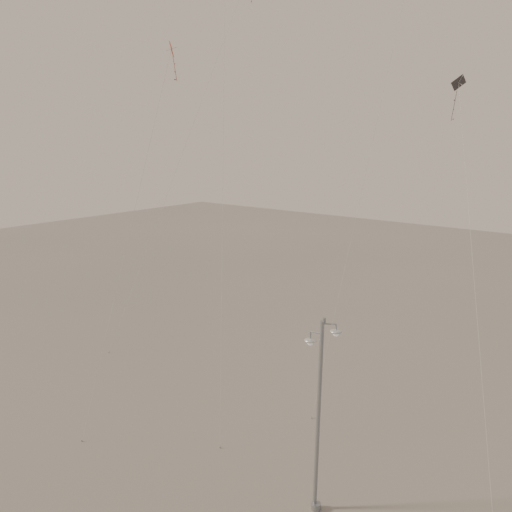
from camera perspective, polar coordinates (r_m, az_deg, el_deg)
The scene contains 6 objects.
ground at distance 30.21m, azimuth -1.83°, elevation -20.79°, with size 160.00×160.00×0.00m, color gray.
street_lamp at distance 25.45m, azimuth 6.32°, elevation -15.11°, with size 1.56×0.84×9.00m.
kite_0 at distance 47.70m, azimuth -2.85°, elevation 21.44°, with size 4.49×12.80×29.60m.
kite_1 at distance 32.29m, azimuth -3.17°, elevation 20.14°, with size 3.68×5.30×28.89m.
kite_3 at distance 30.54m, azimuth -10.45°, elevation 11.26°, with size 2.85×5.43×21.01m.
kite_4 at distance 26.89m, azimuth 20.18°, elevation 7.81°, with size 6.35×9.31×19.10m.
Camera 1 is at (16.55, -19.17, 16.48)m, focal length 40.00 mm.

